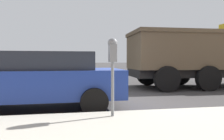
# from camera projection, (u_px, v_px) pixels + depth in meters

# --- Properties ---
(ground_plane) EXTENTS (220.00, 220.00, 0.00)m
(ground_plane) POSITION_uv_depth(u_px,v_px,m) (100.00, 100.00, 6.86)
(ground_plane) COLOR #3D3A3A
(parking_meter) EXTENTS (0.21, 0.19, 1.53)m
(parking_meter) POSITION_uv_depth(u_px,v_px,m) (113.00, 57.00, 4.23)
(parking_meter) COLOR gray
(parking_meter) RESTS_ON sidewalk
(car_blue) EXTENTS (2.13, 4.27, 1.47)m
(car_blue) POSITION_uv_depth(u_px,v_px,m) (41.00, 79.00, 5.61)
(car_blue) COLOR navy
(car_blue) RESTS_ON ground_plane
(dump_truck) EXTENTS (2.89, 7.29, 3.16)m
(dump_truck) POSITION_uv_depth(u_px,v_px,m) (210.00, 53.00, 10.28)
(dump_truck) COLOR black
(dump_truck) RESTS_ON ground_plane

